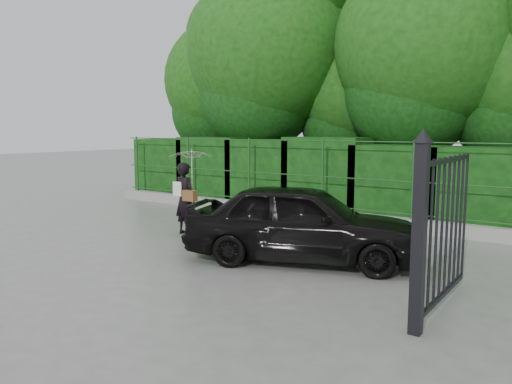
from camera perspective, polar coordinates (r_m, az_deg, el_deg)
The scene contains 8 objects.
ground at distance 9.51m, azimuth -7.49°, elevation -7.14°, with size 80.00×80.00×0.00m, color gray.
kerb at distance 13.07m, azimuth 5.97°, elevation -2.50°, with size 14.00×0.25×0.30m, color #9E9E99.
fence at distance 12.83m, azimuth 6.90°, elevation 2.04°, with size 14.13×0.06×1.80m.
hedge at distance 13.84m, azimuth 7.99°, elevation 1.63°, with size 14.20×1.20×2.12m.
trees at distance 15.54m, azimuth 16.09°, elevation 15.35°, with size 17.10×6.15×8.08m.
gate at distance 6.37m, azimuth 19.42°, elevation -3.72°, with size 0.22×2.33×2.36m.
woman at distance 11.12m, azimuth -7.64°, elevation 1.55°, with size 0.96×0.98×1.91m.
car at distance 8.90m, azimuth 5.30°, elevation -3.47°, with size 1.66×4.13×1.41m, color black.
Camera 1 is at (6.27, -6.76, 2.35)m, focal length 35.00 mm.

